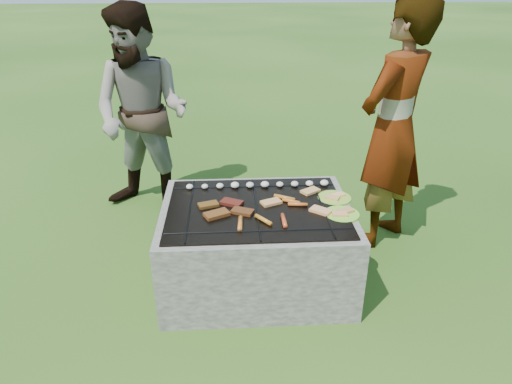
% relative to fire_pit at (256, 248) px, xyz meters
% --- Properties ---
extents(lawn, '(60.00, 60.00, 0.00)m').
position_rel_fire_pit_xyz_m(lawn, '(0.00, 0.00, -0.28)').
color(lawn, '#214310').
rests_on(lawn, ground).
extents(fire_pit, '(1.30, 1.00, 0.62)m').
position_rel_fire_pit_xyz_m(fire_pit, '(0.00, 0.00, 0.00)').
color(fire_pit, '#A8A095').
rests_on(fire_pit, ground).
extents(mushrooms, '(1.06, 0.06, 0.04)m').
position_rel_fire_pit_xyz_m(mushrooms, '(0.06, 0.31, 0.35)').
color(mushrooms, white).
rests_on(mushrooms, fire_pit).
extents(pork_slabs, '(0.39, 0.31, 0.02)m').
position_rel_fire_pit_xyz_m(pork_slabs, '(-0.21, -0.03, 0.34)').
color(pork_slabs, '#935C1A').
rests_on(pork_slabs, fire_pit).
extents(sausages, '(0.49, 0.47, 0.03)m').
position_rel_fire_pit_xyz_m(sausages, '(0.11, -0.11, 0.34)').
color(sausages, orange).
rests_on(sausages, fire_pit).
extents(bread_on_grate, '(0.48, 0.44, 0.02)m').
position_rel_fire_pit_xyz_m(bread_on_grate, '(0.31, 0.05, 0.34)').
color(bread_on_grate, tan).
rests_on(bread_on_grate, fire_pit).
extents(plate_far, '(0.30, 0.30, 0.03)m').
position_rel_fire_pit_xyz_m(plate_far, '(0.56, 0.11, 0.33)').
color(plate_far, gold).
rests_on(plate_far, fire_pit).
extents(plate_near, '(0.25, 0.25, 0.03)m').
position_rel_fire_pit_xyz_m(plate_near, '(0.56, -0.13, 0.33)').
color(plate_near, '#CEF73B').
rests_on(plate_near, fire_pit).
extents(cook, '(0.84, 0.81, 1.94)m').
position_rel_fire_pit_xyz_m(cook, '(1.08, 0.54, 0.69)').
color(cook, gray).
rests_on(cook, ground).
extents(bystander, '(1.08, 0.97, 1.84)m').
position_rel_fire_pit_xyz_m(bystander, '(-0.93, 1.20, 0.64)').
color(bystander, '#9F9384').
rests_on(bystander, ground).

